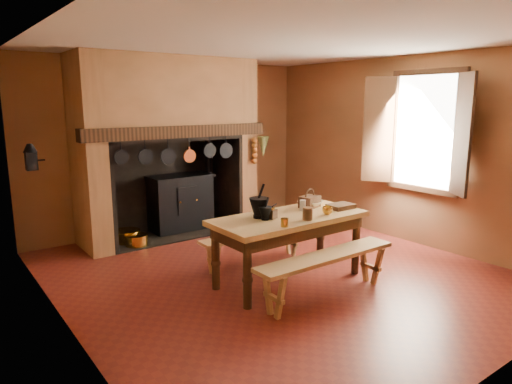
% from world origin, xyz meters
% --- Properties ---
extents(floor, '(5.50, 5.50, 0.00)m').
position_xyz_m(floor, '(0.00, 0.00, 0.00)').
color(floor, maroon).
rests_on(floor, ground).
extents(ceiling, '(5.50, 5.50, 0.00)m').
position_xyz_m(ceiling, '(0.00, 0.00, 2.80)').
color(ceiling, silver).
rests_on(ceiling, back_wall).
extents(back_wall, '(5.00, 0.02, 2.80)m').
position_xyz_m(back_wall, '(0.00, 2.75, 1.40)').
color(back_wall, '#99633D').
rests_on(back_wall, floor).
extents(wall_left, '(0.02, 5.50, 2.80)m').
position_xyz_m(wall_left, '(-2.50, 0.00, 1.40)').
color(wall_left, '#99633D').
rests_on(wall_left, floor).
extents(wall_right, '(0.02, 5.50, 2.80)m').
position_xyz_m(wall_right, '(2.50, 0.00, 1.40)').
color(wall_right, '#99633D').
rests_on(wall_right, floor).
extents(wall_front, '(5.00, 0.02, 2.80)m').
position_xyz_m(wall_front, '(0.00, -2.75, 1.40)').
color(wall_front, '#99633D').
rests_on(wall_front, floor).
extents(chimney_breast, '(2.95, 0.96, 2.80)m').
position_xyz_m(chimney_breast, '(-0.30, 2.31, 1.81)').
color(chimney_breast, '#99633D').
rests_on(chimney_breast, floor).
extents(iron_range, '(1.12, 0.55, 1.60)m').
position_xyz_m(iron_range, '(-0.04, 2.45, 0.48)').
color(iron_range, black).
rests_on(iron_range, floor).
extents(hearth_pans, '(0.51, 0.62, 0.20)m').
position_xyz_m(hearth_pans, '(-1.05, 2.22, 0.09)').
color(hearth_pans, '#B7862A').
rests_on(hearth_pans, floor).
extents(hanging_pans, '(1.92, 0.29, 0.27)m').
position_xyz_m(hanging_pans, '(-0.34, 1.81, 1.36)').
color(hanging_pans, black).
rests_on(hanging_pans, chimney_breast).
extents(onion_string, '(0.12, 0.10, 0.46)m').
position_xyz_m(onion_string, '(1.00, 1.79, 1.33)').
color(onion_string, '#B86321').
rests_on(onion_string, chimney_breast).
extents(herb_bunch, '(0.20, 0.20, 0.35)m').
position_xyz_m(herb_bunch, '(1.18, 1.79, 1.38)').
color(herb_bunch, '#555E2C').
rests_on(herb_bunch, chimney_breast).
extents(window, '(0.39, 1.75, 1.76)m').
position_xyz_m(window, '(2.35, -0.40, 1.70)').
color(window, white).
rests_on(window, wall_right).
extents(wall_coffee_mill, '(0.23, 0.16, 0.31)m').
position_xyz_m(wall_coffee_mill, '(-2.42, 1.55, 1.52)').
color(wall_coffee_mill, black).
rests_on(wall_coffee_mill, wall_left).
extents(work_table, '(1.87, 0.83, 0.81)m').
position_xyz_m(work_table, '(-0.04, -0.32, 0.68)').
color(work_table, tan).
rests_on(work_table, floor).
extents(bench_front, '(1.81, 0.32, 0.51)m').
position_xyz_m(bench_front, '(-0.04, -0.95, 0.38)').
color(bench_front, tan).
rests_on(bench_front, floor).
extents(bench_back, '(1.57, 0.27, 0.44)m').
position_xyz_m(bench_back, '(-0.04, 0.37, 0.33)').
color(bench_back, tan).
rests_on(bench_back, floor).
extents(mortar_large, '(0.23, 0.23, 0.40)m').
position_xyz_m(mortar_large, '(-0.40, -0.19, 0.94)').
color(mortar_large, black).
rests_on(mortar_large, work_table).
extents(mortar_small, '(0.15, 0.15, 0.26)m').
position_xyz_m(mortar_small, '(-0.40, -0.31, 0.90)').
color(mortar_small, black).
rests_on(mortar_small, work_table).
extents(coffee_grinder, '(0.16, 0.13, 0.17)m').
position_xyz_m(coffee_grinder, '(-0.30, -0.29, 0.87)').
color(coffee_grinder, '#321B10').
rests_on(coffee_grinder, work_table).
extents(brass_mug_a, '(0.10, 0.10, 0.09)m').
position_xyz_m(brass_mug_a, '(-0.40, -0.65, 0.86)').
color(brass_mug_a, '#B7862A').
rests_on(brass_mug_a, work_table).
extents(brass_mug_b, '(0.09, 0.09, 0.09)m').
position_xyz_m(brass_mug_b, '(0.41, -0.08, 0.86)').
color(brass_mug_b, '#B7862A').
rests_on(brass_mug_b, work_table).
extents(mixing_bowl, '(0.40, 0.40, 0.08)m').
position_xyz_m(mixing_bowl, '(0.48, -0.11, 0.85)').
color(mixing_bowl, beige).
rests_on(mixing_bowl, work_table).
extents(stoneware_crock, '(0.13, 0.13, 0.14)m').
position_xyz_m(stoneware_crock, '(-0.01, -0.59, 0.88)').
color(stoneware_crock, brown).
rests_on(stoneware_crock, work_table).
extents(glass_jar, '(0.10, 0.10, 0.13)m').
position_xyz_m(glass_jar, '(0.24, -0.23, 0.88)').
color(glass_jar, beige).
rests_on(glass_jar, work_table).
extents(wicker_basket, '(0.29, 0.24, 0.25)m').
position_xyz_m(wicker_basket, '(0.44, -0.14, 0.89)').
color(wicker_basket, '#503318').
rests_on(wicker_basket, work_table).
extents(wooden_tray, '(0.33, 0.24, 0.06)m').
position_xyz_m(wooden_tray, '(0.71, -0.43, 0.84)').
color(wooden_tray, '#321B10').
rests_on(wooden_tray, work_table).
extents(brass_cup, '(0.15, 0.15, 0.10)m').
position_xyz_m(brass_cup, '(0.35, -0.54, 0.86)').
color(brass_cup, '#B7862A').
rests_on(brass_cup, work_table).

